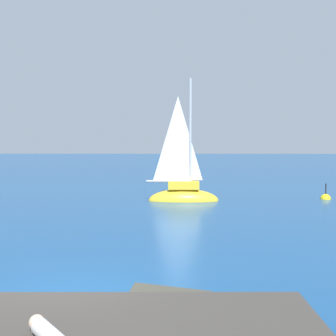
{
  "coord_description": "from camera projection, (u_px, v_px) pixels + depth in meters",
  "views": [
    {
      "loc": [
        2.27,
        -8.97,
        3.38
      ],
      "look_at": [
        2.01,
        10.91,
        1.97
      ],
      "focal_mm": 46.54,
      "sensor_mm": 36.0,
      "label": 1
    }
  ],
  "objects": [
    {
      "name": "boulder_seaward",
      "position": [
        165.0,
        324.0,
        7.89
      ],
      "size": [
        1.76,
        1.65,
        1.07
      ],
      "primitive_type": "cube",
      "rotation": [
        -0.17,
        -0.03,
        2.91
      ],
      "color": "#424135",
      "rests_on": "ground"
    },
    {
      "name": "marker_buoy",
      "position": [
        326.0,
        199.0,
        23.8
      ],
      "size": [
        0.56,
        0.56,
        1.13
      ],
      "color": "yellow",
      "rests_on": "ground"
    },
    {
      "name": "sailboat_near",
      "position": [
        183.0,
        194.0,
        23.11
      ],
      "size": [
        3.84,
        1.28,
        7.09
      ],
      "rotation": [
        0.0,
        0.0,
        6.28
      ],
      "color": "yellow",
      "rests_on": "ground"
    },
    {
      "name": "boulder_inland",
      "position": [
        183.0,
        318.0,
        8.11
      ],
      "size": [
        0.7,
        0.82,
        0.48
      ],
      "primitive_type": "cube",
      "rotation": [
        0.07,
        0.05,
        1.69
      ],
      "color": "#44372F",
      "rests_on": "ground"
    },
    {
      "name": "ground_plane",
      "position": [
        67.0,
        297.0,
        9.22
      ],
      "size": [
        160.0,
        160.0,
        0.0
      ],
      "primitive_type": "plane",
      "color": "navy"
    }
  ]
}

